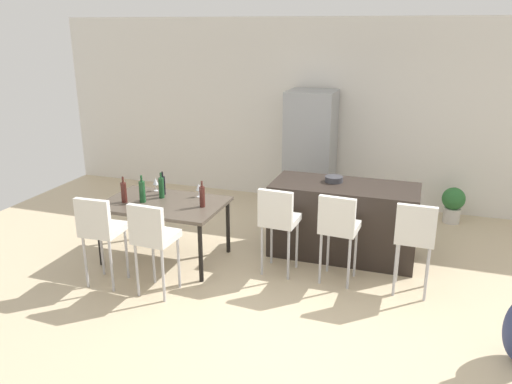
% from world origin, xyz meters
% --- Properties ---
extents(ground_plane, '(10.00, 10.00, 0.00)m').
position_xyz_m(ground_plane, '(0.00, 0.00, 0.00)').
color(ground_plane, '#C6B28E').
extents(back_wall, '(10.00, 0.12, 2.90)m').
position_xyz_m(back_wall, '(0.00, 3.04, 1.45)').
color(back_wall, silver).
rests_on(back_wall, ground_plane).
extents(kitchen_island, '(1.77, 0.78, 0.92)m').
position_xyz_m(kitchen_island, '(0.32, 0.99, 0.46)').
color(kitchen_island, black).
rests_on(kitchen_island, ground_plane).
extents(bar_chair_left, '(0.42, 0.42, 1.05)m').
position_xyz_m(bar_chair_left, '(-0.30, 0.21, 0.70)').
color(bar_chair_left, silver).
rests_on(bar_chair_left, ground_plane).
extents(bar_chair_middle, '(0.43, 0.43, 1.05)m').
position_xyz_m(bar_chair_middle, '(0.39, 0.21, 0.70)').
color(bar_chair_middle, silver).
rests_on(bar_chair_middle, ground_plane).
extents(bar_chair_right, '(0.41, 0.41, 1.05)m').
position_xyz_m(bar_chair_right, '(1.19, 0.21, 0.70)').
color(bar_chair_right, silver).
rests_on(bar_chair_right, ground_plane).
extents(dining_table, '(1.44, 0.95, 0.74)m').
position_xyz_m(dining_table, '(-1.72, 0.16, 0.68)').
color(dining_table, '#4C4238').
rests_on(dining_table, ground_plane).
extents(dining_chair_near, '(0.42, 0.42, 1.05)m').
position_xyz_m(dining_chair_near, '(-2.04, -0.68, 0.70)').
color(dining_chair_near, silver).
rests_on(dining_chair_near, ground_plane).
extents(dining_chair_far, '(0.42, 0.42, 1.05)m').
position_xyz_m(dining_chair_far, '(-1.40, -0.68, 0.70)').
color(dining_chair_far, silver).
rests_on(dining_chair_far, ground_plane).
extents(wine_bottle_left, '(0.06, 0.06, 0.32)m').
position_xyz_m(wine_bottle_left, '(-1.21, 0.16, 0.87)').
color(wine_bottle_left, '#471E19').
rests_on(wine_bottle_left, dining_table).
extents(wine_bottle_right, '(0.07, 0.07, 0.32)m').
position_xyz_m(wine_bottle_right, '(-1.82, 0.30, 0.87)').
color(wine_bottle_right, '#194723').
rests_on(wine_bottle_right, dining_table).
extents(wine_bottle_inner, '(0.07, 0.07, 0.32)m').
position_xyz_m(wine_bottle_inner, '(-2.17, 0.01, 0.87)').
color(wine_bottle_inner, '#471E19').
rests_on(wine_bottle_inner, dining_table).
extents(wine_bottle_far, '(0.07, 0.07, 0.33)m').
position_xyz_m(wine_bottle_far, '(-1.96, 0.09, 0.87)').
color(wine_bottle_far, '#194723').
rests_on(wine_bottle_far, dining_table).
extents(wine_bottle_end, '(0.06, 0.06, 0.30)m').
position_xyz_m(wine_bottle_end, '(-1.87, 0.43, 0.86)').
color(wine_bottle_end, black).
rests_on(wine_bottle_end, dining_table).
extents(wine_glass_middle, '(0.07, 0.07, 0.17)m').
position_xyz_m(wine_glass_middle, '(-2.03, 0.52, 0.86)').
color(wine_glass_middle, silver).
rests_on(wine_glass_middle, dining_table).
extents(wine_glass_near, '(0.07, 0.07, 0.17)m').
position_xyz_m(wine_glass_near, '(-1.40, 0.48, 0.86)').
color(wine_glass_near, silver).
rests_on(wine_glass_near, dining_table).
extents(refrigerator, '(0.72, 0.68, 1.84)m').
position_xyz_m(refrigerator, '(-0.48, 2.60, 0.92)').
color(refrigerator, '#939699').
rests_on(refrigerator, ground_plane).
extents(fruit_bowl, '(0.22, 0.22, 0.07)m').
position_xyz_m(fruit_bowl, '(0.17, 1.06, 0.96)').
color(fruit_bowl, '#333338').
rests_on(fruit_bowl, kitchen_island).
extents(potted_plant, '(0.33, 0.33, 0.53)m').
position_xyz_m(potted_plant, '(1.68, 2.59, 0.30)').
color(potted_plant, beige).
rests_on(potted_plant, ground_plane).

